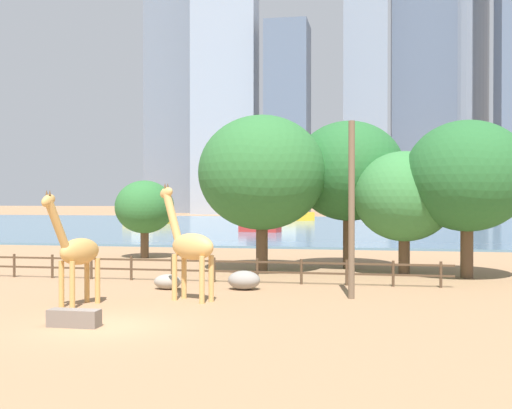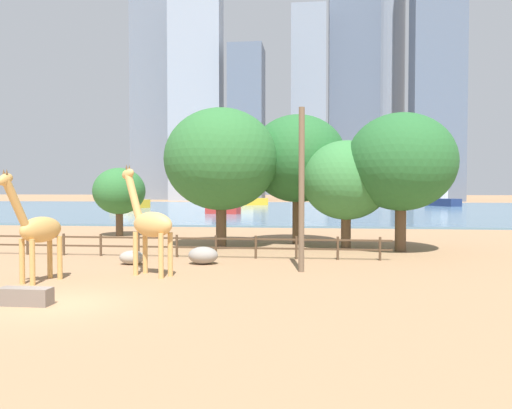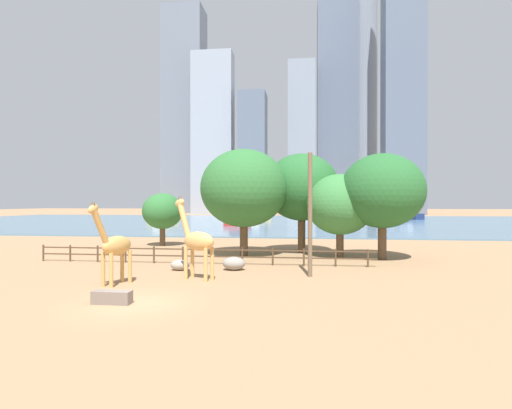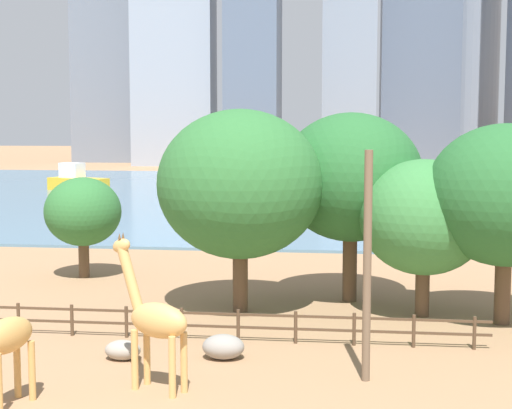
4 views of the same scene
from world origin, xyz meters
TOP-DOWN VIEW (x-y plane):
  - ground_plane at (0.00, 80.00)m, footprint 400.00×400.00m
  - harbor_water at (0.00, 77.00)m, footprint 180.00×86.00m
  - giraffe_tall at (-2.89, 3.78)m, footprint 1.51×3.20m
  - giraffe_companion at (1.29, 5.97)m, footprint 3.04×1.84m
  - utility_pole at (8.15, 7.78)m, footprint 0.28×0.28m
  - boulder_near_fence at (-0.74, 9.06)m, footprint 1.35×0.97m
  - boulder_by_pole at (2.94, 9.61)m, footprint 1.57×1.23m
  - feeding_trough at (-1.04, -0.17)m, footprint 1.80×0.60m
  - enclosure_fence at (-0.13, 12.00)m, footprint 26.12×0.14m
  - tree_left_large at (-7.48, 23.99)m, footprint 4.32×4.32m
  - tree_center_broad at (2.51, 17.00)m, footprint 7.62×7.62m
  - tree_right_tall at (7.54, 19.81)m, footprint 6.96×6.96m
  - tree_left_small at (14.16, 16.16)m, footprint 6.84×6.84m
  - tree_right_small at (10.83, 17.18)m, footprint 5.79×5.79m
  - boat_sailboat at (-5.79, 93.67)m, footprint 8.08×6.54m
  - boat_tug at (-27.56, 78.30)m, footprint 8.48×5.68m
  - boat_barge at (-4.88, 56.62)m, footprint 5.29×2.90m
  - skyline_tower_needle at (-12.73, 140.81)m, footprint 10.68×11.83m
  - skyline_block_central at (21.95, 161.67)m, footprint 16.95×12.34m
  - skyline_tower_glass at (-46.58, 159.11)m, footprint 17.99×13.98m
  - skyline_block_left at (6.62, 150.72)m, footprint 11.03×14.83m
  - skyline_block_right at (33.16, 166.38)m, footprint 13.97×13.97m
  - skyline_tower_short at (-29.43, 142.31)m, footprint 16.66×8.08m

SIDE VIEW (x-z plane):
  - ground_plane at x=0.00m, z-range 0.00..0.00m
  - harbor_water at x=0.00m, z-range 0.00..0.20m
  - feeding_trough at x=-1.04m, z-range 0.00..0.60m
  - boulder_near_fence at x=-0.74m, z-range 0.00..0.73m
  - boulder_by_pole at x=2.94m, z-range 0.00..0.92m
  - enclosure_fence at x=-0.13m, z-range 0.11..1.41m
  - boat_barge at x=-4.88m, z-range -0.16..2.05m
  - boat_sailboat at x=-5.79m, z-range -2.14..4.87m
  - boat_tug at x=-27.56m, z-range -0.37..3.15m
  - giraffe_tall at x=-2.89m, z-range -0.14..4.63m
  - giraffe_companion at x=1.29m, z-range -0.19..4.93m
  - tree_left_large at x=-7.48m, z-range 0.88..6.59m
  - utility_pole at x=8.15m, z-range 0.00..7.84m
  - tree_right_small at x=10.83m, z-range 0.95..8.08m
  - tree_left_small at x=14.16m, z-range 1.27..10.00m
  - tree_center_broad at x=2.51m, z-range 1.24..10.62m
  - tree_right_tall at x=7.54m, z-range 1.47..10.72m
  - skyline_tower_needle at x=-12.73m, z-range 0.00..48.45m
  - skyline_block_left at x=6.62m, z-range 0.00..62.58m
  - skyline_tower_short at x=-29.43m, z-range 0.00..65.94m
  - skyline_block_central at x=21.95m, z-range 0.00..92.45m
  - skyline_tower_glass at x=-46.58m, z-range 0.00..92.84m
  - skyline_block_right at x=33.16m, z-range 0.00..95.42m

